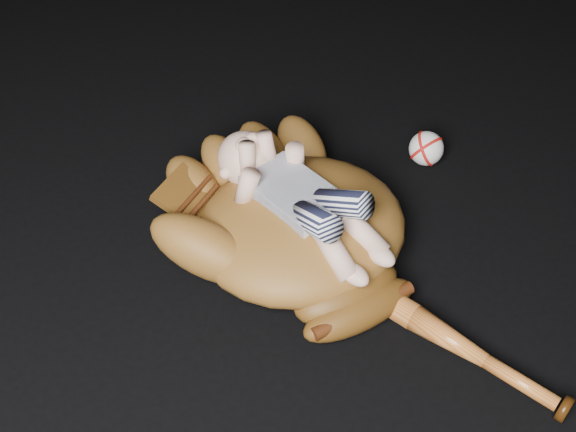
% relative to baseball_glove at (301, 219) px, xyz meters
% --- Properties ---
extents(baseball_glove, '(0.54, 0.60, 0.17)m').
position_rel_baseball_glove_xyz_m(baseball_glove, '(0.00, 0.00, 0.00)').
color(baseball_glove, brown).
rests_on(baseball_glove, ground).
extents(newborn_baby, '(0.21, 0.40, 0.16)m').
position_rel_baseball_glove_xyz_m(newborn_baby, '(0.00, -0.01, 0.06)').
color(newborn_baby, '#DFA98F').
rests_on(newborn_baby, baseball_glove).
extents(baseball_bat, '(0.15, 0.50, 0.05)m').
position_rel_baseball_glove_xyz_m(baseball_bat, '(0.05, -0.28, -0.06)').
color(baseball_bat, '#AD5921').
rests_on(baseball_bat, ground).
extents(baseball, '(0.09, 0.09, 0.07)m').
position_rel_baseball_glove_xyz_m(baseball, '(0.37, 0.04, -0.05)').
color(baseball, silver).
rests_on(baseball, ground).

